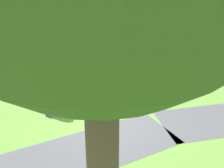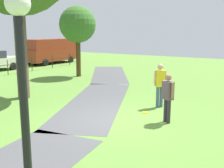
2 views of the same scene
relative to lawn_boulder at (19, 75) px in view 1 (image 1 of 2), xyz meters
The scene contains 9 objects.
ground_plane 6.17m from the lawn_boulder, 131.97° to the left, with size 48.00×48.00×0.00m, color #5D8936.
footpath_segment_mid 7.03m from the lawn_boulder, 111.05° to the left, with size 8.24×5.28×0.01m.
lawn_boulder is the anchor object (origin of this frame).
woman_with_handbag 5.86m from the lawn_boulder, behind, with size 0.42×0.43×1.81m.
man_near_boulder 4.64m from the lawn_boulder, 140.82° to the left, with size 0.39×0.46×1.66m.
passerby_on_path 4.36m from the lawn_boulder, 116.22° to the left, with size 0.43×0.42×1.77m.
handbag_on_grass 6.19m from the lawn_boulder, behind, with size 0.36×0.36×0.31m.
backpack_by_boulder 1.06m from the lawn_boulder, 149.04° to the left, with size 0.33×0.32×0.40m.
frisbee_on_grass 4.97m from the lawn_boulder, 126.05° to the left, with size 0.24×0.24×0.02m.
Camera 1 is at (0.58, 8.76, 5.39)m, focal length 43.78 mm.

